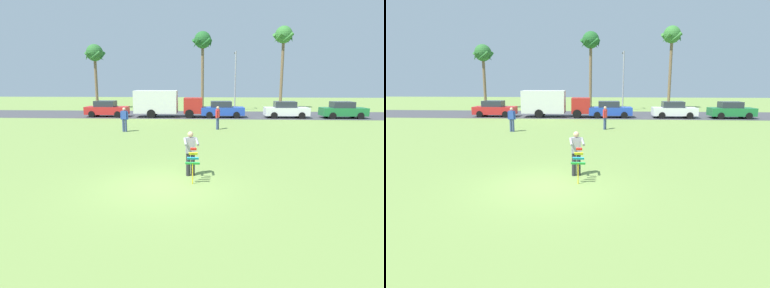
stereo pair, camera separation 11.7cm
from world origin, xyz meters
The scene contains 15 objects.
ground_plane centered at (0.00, 0.00, 0.00)m, with size 120.00×120.00×0.00m, color olive.
road_strip centered at (0.00, 23.85, 0.01)m, with size 120.00×8.00×0.01m, color #424247.
person_kite_flyer centered at (0.90, 1.30, 0.95)m, with size 0.63×0.72×1.73m.
kite_held centered at (1.04, 0.46, 0.84)m, with size 0.51×0.63×1.23m.
parked_car_red centered at (-8.83, 21.45, 0.77)m, with size 4.22×1.88×1.60m.
parked_truck_red_cab centered at (-2.98, 21.45, 1.41)m, with size 6.74×2.21×2.62m.
parked_car_blue centered at (2.74, 21.44, 0.77)m, with size 4.26×1.96×1.60m.
parked_car_white centered at (8.95, 21.45, 0.77)m, with size 4.21×1.85×1.60m.
parked_car_green centered at (14.37, 21.45, 0.77)m, with size 4.26×1.95×1.60m.
palm_tree_left_near centered at (-13.06, 30.73, 6.69)m, with size 2.58×2.71×8.07m.
palm_tree_right_near centered at (0.51, 31.40, 8.09)m, with size 2.58×2.71×9.60m.
palm_tree_centre_far centered at (10.47, 31.57, 8.61)m, with size 2.58×2.71×10.17m.
streetlight_pole centered at (4.50, 29.19, 4.00)m, with size 0.24×1.65×7.00m.
person_walker_near centered at (-4.48, 11.92, 0.93)m, with size 0.57×0.25×1.73m.
person_walker_far centered at (2.16, 13.45, 0.93)m, with size 0.33×0.54×1.73m.
Camera 2 is at (1.79, -10.77, 3.63)m, focal length 30.45 mm.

